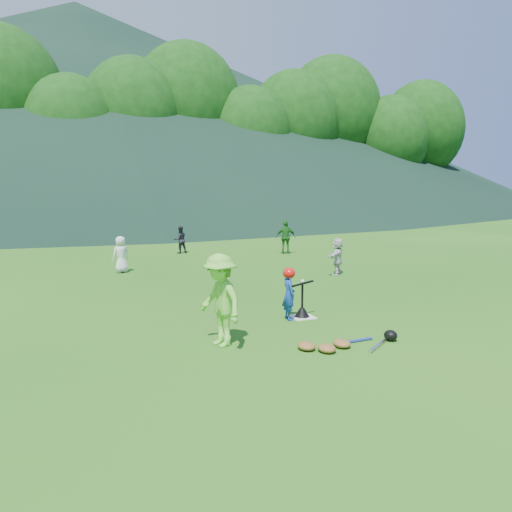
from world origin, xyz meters
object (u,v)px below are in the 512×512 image
Objects in this scene: home_plate at (302,317)px; fielder_a at (121,254)px; batter_child at (289,294)px; equipment_pile at (342,343)px; fielder_d at (337,256)px; batting_tee at (302,311)px; fielder_b at (180,240)px; fielder_c at (286,237)px; adult_coach at (220,300)px.

fielder_a reaches higher than home_plate.
equipment_pile is at bearing -172.46° from batter_child.
equipment_pile is (-3.30, -5.70, -0.47)m from fielder_d.
batting_tee reaches higher than equipment_pile.
fielder_d is 0.60× the size of equipment_pile.
equipment_pile is (-0.05, -11.77, -0.45)m from fielder_b.
batter_child is 0.92× the size of fielder_a.
batter_child is at bearing 82.47° from fielder_c.
fielder_c is (5.53, 9.28, -0.13)m from adult_coach.
adult_coach is (-2.04, -1.05, 0.76)m from home_plate.
batter_child is 9.92m from fielder_b.
fielder_a is at bearing 106.87° from equipment_pile.
fielder_a is (-2.44, 6.52, 0.04)m from batter_child.
adult_coach is 2.12m from equipment_pile.
fielder_a is at bearing 113.04° from batting_tee.
fielder_c is 1.17× the size of fielder_d.
fielder_c is at bearing 67.04° from home_plate.
fielder_b is at bearing -7.12° from fielder_c.
home_plate is 4.93m from fielder_d.
fielder_c is 8.96m from batting_tee.
home_plate is 1.90m from equipment_pile.
fielder_d is at bearing -36.83° from batter_child.
fielder_d reaches higher than batter_child.
batter_child is 0.79× the size of fielder_c.
equipment_pile is (-0.22, -1.88, -0.06)m from batting_tee.
fielder_d reaches higher than fielder_b.
fielder_c is at bearing 67.04° from batting_tee.
adult_coach reaches higher than fielder_d.
adult_coach reaches higher than fielder_b.
batter_child is at bearing 7.18° from fielder_d.
fielder_c is at bearing 133.34° from adult_coach.
fielder_a is (-0.72, 7.53, -0.22)m from adult_coach.
fielder_b is 4.01m from fielder_c.
adult_coach reaches higher than batter_child.
batting_tee is at bearing 83.37° from equipment_pile.
fielder_b is 11.78m from equipment_pile.
fielder_b is 0.58× the size of equipment_pile.
batter_child reaches higher than batting_tee.
home_plate is 7.06m from fielder_a.
fielder_c is 4.44m from fielder_d.
home_plate is 0.35× the size of fielder_c.
adult_coach is at bearing 155.32° from equipment_pile.
fielder_a is 6.49m from fielder_c.
equipment_pile is at bearing 86.97° from fielder_a.
fielder_c is (6.25, 1.75, 0.09)m from fielder_a.
batting_tee is (2.04, 1.05, -0.64)m from adult_coach.
home_plate is 0.12m from batting_tee.
fielder_a is 1.61× the size of batting_tee.
fielder_c reaches higher than batting_tee.
fielder_d is (3.39, 3.85, 0.04)m from batter_child.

